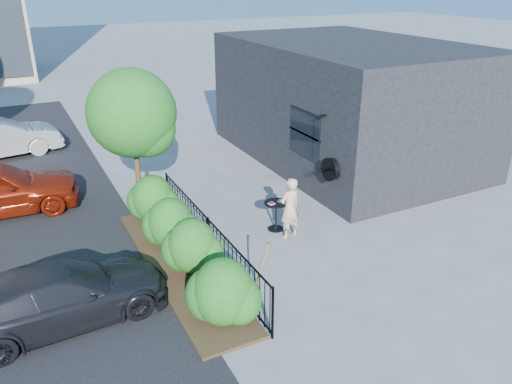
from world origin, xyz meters
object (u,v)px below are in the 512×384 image
cafe_table (276,211)px  car_darkgrey (60,295)px  patio_tree (135,119)px  woman (290,208)px  shovel (258,278)px

cafe_table → car_darkgrey: size_ratio=0.20×
patio_tree → woman: bearing=-41.4°
patio_tree → cafe_table: size_ratio=4.86×
woman → car_darkgrey: (-5.48, -0.92, -0.20)m
patio_tree → shovel: patio_tree is taller
patio_tree → cafe_table: patio_tree is taller
shovel → car_darkgrey: shovel is taller
patio_tree → woman: (2.95, -2.60, -1.98)m
shovel → car_darkgrey: 3.72m
cafe_table → car_darkgrey: car_darkgrey is taller
cafe_table → shovel: 3.19m
woman → car_darkgrey: bearing=-1.3°
patio_tree → car_darkgrey: bearing=-125.8°
cafe_table → woman: bearing=-75.5°
patio_tree → woman: patio_tree is taller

